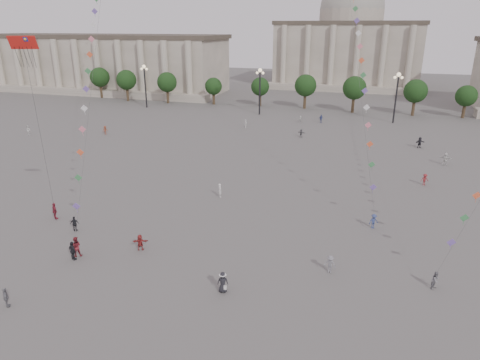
% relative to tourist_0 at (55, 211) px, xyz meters
% --- Properties ---
extents(ground, '(360.00, 360.00, 0.00)m').
position_rel_tourist_0_xyz_m(ground, '(20.86, -7.22, -0.94)').
color(ground, '#504F4C').
rests_on(ground, ground).
extents(hall_west, '(84.00, 26.22, 17.20)m').
position_rel_tourist_0_xyz_m(hall_west, '(-54.14, 86.68, 7.48)').
color(hall_west, gray).
rests_on(hall_west, ground).
extents(hall_central, '(48.30, 34.30, 35.50)m').
position_rel_tourist_0_xyz_m(hall_central, '(20.86, 122.00, 13.29)').
color(hall_central, gray).
rests_on(hall_central, ground).
extents(tree_row, '(137.12, 5.12, 8.00)m').
position_rel_tourist_0_xyz_m(tree_row, '(20.86, 70.78, 4.45)').
color(tree_row, '#3B2E1D').
rests_on(tree_row, ground).
extents(lamp_post_far_west, '(2.00, 0.90, 10.65)m').
position_rel_tourist_0_xyz_m(lamp_post_far_west, '(-24.14, 62.78, 6.41)').
color(lamp_post_far_west, '#262628').
rests_on(lamp_post_far_west, ground).
extents(lamp_post_mid_west, '(2.00, 0.90, 10.65)m').
position_rel_tourist_0_xyz_m(lamp_post_mid_west, '(5.86, 62.78, 6.41)').
color(lamp_post_mid_west, '#262628').
rests_on(lamp_post_mid_west, ground).
extents(lamp_post_mid_east, '(2.00, 0.90, 10.65)m').
position_rel_tourist_0_xyz_m(lamp_post_mid_east, '(35.86, 62.78, 6.41)').
color(lamp_post_mid_east, '#262628').
rests_on(lamp_post_mid_east, ground).
extents(person_crowd_0, '(1.13, 0.94, 1.81)m').
position_rel_tourist_0_xyz_m(person_crowd_0, '(20.95, 57.95, -0.04)').
color(person_crowd_0, '#3A4682').
rests_on(person_crowd_0, ground).
extents(person_crowd_1, '(1.10, 0.99, 1.85)m').
position_rel_tourist_0_xyz_m(person_crowd_1, '(-31.12, 29.81, -0.02)').
color(person_crowd_1, silver).
rests_on(person_crowd_1, ground).
extents(person_crowd_2, '(1.12, 1.25, 1.68)m').
position_rel_tourist_0_xyz_m(person_crowd_2, '(-17.34, 34.72, -0.10)').
color(person_crowd_2, brown).
rests_on(person_crowd_2, ground).
extents(person_crowd_4, '(0.99, 1.44, 1.49)m').
position_rel_tourist_0_xyz_m(person_crowd_4, '(16.68, 56.66, -0.20)').
color(person_crowd_4, silver).
rests_on(person_crowd_4, ground).
extents(person_crowd_6, '(1.08, 0.67, 1.61)m').
position_rel_tourist_0_xyz_m(person_crowd_6, '(29.75, -1.73, -0.14)').
color(person_crowd_6, slate).
rests_on(person_crowd_6, ground).
extents(person_crowd_7, '(1.85, 1.04, 1.90)m').
position_rel_tourist_0_xyz_m(person_crowd_7, '(42.85, 33.88, 0.01)').
color(person_crowd_7, silver).
rests_on(person_crowd_7, ground).
extents(person_crowd_8, '(1.13, 0.83, 1.57)m').
position_rel_tourist_0_xyz_m(person_crowd_8, '(39.18, 23.58, -0.16)').
color(person_crowd_8, maroon).
rests_on(person_crowd_8, ground).
extents(person_crowd_9, '(1.80, 1.32, 1.89)m').
position_rel_tourist_0_xyz_m(person_crowd_9, '(39.84, 42.98, 0.00)').
color(person_crowd_9, black).
rests_on(person_crowd_9, ground).
extents(person_crowd_10, '(0.53, 0.69, 1.68)m').
position_rel_tourist_0_xyz_m(person_crowd_10, '(6.86, 48.47, -0.10)').
color(person_crowd_10, silver).
rests_on(person_crowd_10, ground).
extents(person_crowd_12, '(1.54, 0.87, 1.58)m').
position_rel_tourist_0_xyz_m(person_crowd_12, '(19.13, 44.16, -0.15)').
color(person_crowd_12, slate).
rests_on(person_crowd_12, ground).
extents(person_crowd_13, '(0.69, 0.76, 1.73)m').
position_rel_tourist_0_xyz_m(person_crowd_13, '(14.88, 11.49, -0.08)').
color(person_crowd_13, white).
rests_on(person_crowd_13, ground).
extents(tourist_0, '(1.18, 0.98, 1.88)m').
position_rel_tourist_0_xyz_m(tourist_0, '(0.00, 0.00, 0.00)').
color(tourist_0, maroon).
rests_on(tourist_0, ground).
extents(tourist_1, '(1.15, 0.81, 1.80)m').
position_rel_tourist_0_xyz_m(tourist_1, '(7.51, -6.65, -0.04)').
color(tourist_1, black).
rests_on(tourist_1, ground).
extents(tourist_2, '(1.53, 0.98, 1.57)m').
position_rel_tourist_0_xyz_m(tourist_2, '(12.34, -3.20, -0.15)').
color(tourist_2, maroon).
rests_on(tourist_2, ground).
extents(tourist_3, '(0.94, 0.94, 1.60)m').
position_rel_tourist_0_xyz_m(tourist_3, '(7.22, -13.90, -0.14)').
color(tourist_3, slate).
rests_on(tourist_3, ground).
extents(tourist_4, '(1.02, 0.69, 1.60)m').
position_rel_tourist_0_xyz_m(tourist_4, '(3.94, -1.78, -0.14)').
color(tourist_4, black).
rests_on(tourist_4, ground).
extents(kite_flyer_0, '(1.19, 1.13, 1.94)m').
position_rel_tourist_0_xyz_m(kite_flyer_0, '(7.37, -6.01, 0.03)').
color(kite_flyer_0, maroon).
rests_on(kite_flyer_0, ground).
extents(kite_flyer_1, '(1.18, 1.05, 1.59)m').
position_rel_tourist_0_xyz_m(kite_flyer_1, '(33.08, 8.25, -0.15)').
color(kite_flyer_1, navy).
rests_on(kite_flyer_1, ground).
extents(kite_flyer_2, '(0.89, 0.92, 1.50)m').
position_rel_tourist_0_xyz_m(kite_flyer_2, '(38.08, -1.53, -0.19)').
color(kite_flyer_2, slate).
rests_on(kite_flyer_2, ground).
extents(hat_person, '(0.98, 0.78, 1.76)m').
position_rel_tourist_0_xyz_m(hat_person, '(22.03, -7.19, -0.03)').
color(hat_person, black).
rests_on(hat_person, ground).
extents(dragon_kite, '(3.74, 3.61, 18.84)m').
position_rel_tourist_0_xyz_m(dragon_kite, '(5.15, -5.94, 16.87)').
color(dragon_kite, red).
rests_on(dragon_kite, ground).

